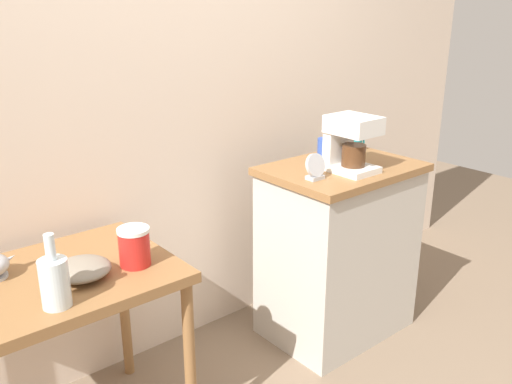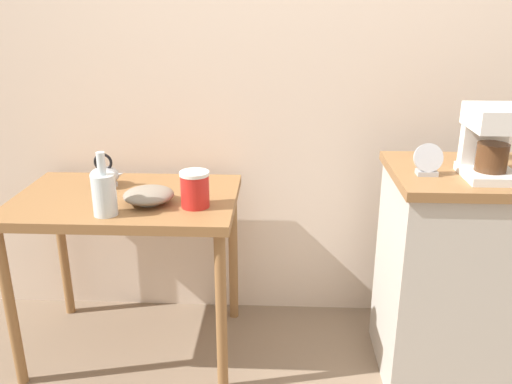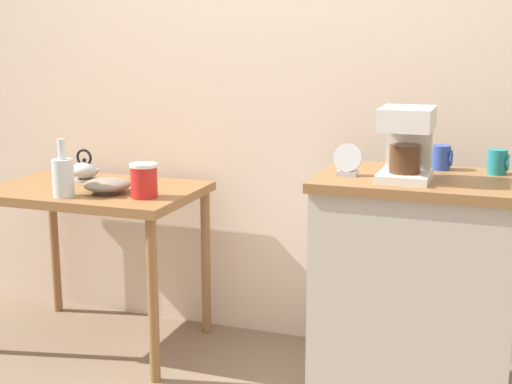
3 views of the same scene
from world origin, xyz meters
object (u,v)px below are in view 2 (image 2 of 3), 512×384
Objects in this scene: coffee_maker at (491,138)px; mug_blue at (491,147)px; bowl_stoneware at (149,195)px; teakettle at (105,176)px; glass_carafe_vase at (104,193)px; table_clock at (428,161)px; canister_enamel at (195,189)px.

coffee_maker reaches higher than mug_blue.
teakettle reaches higher than bowl_stoneware.
coffee_maker is at bearing -3.46° from bowl_stoneware.
mug_blue is at bearing 10.87° from glass_carafe_vase.
table_clock reaches higher than mug_blue.
coffee_maker is at bearing -10.43° from teakettle.
coffee_maker is 2.20× the size of table_clock.
table_clock reaches higher than glass_carafe_vase.
bowl_stoneware is 1.30× the size of teakettle.
canister_enamel is (0.43, -0.23, 0.02)m from teakettle.
teakettle is at bearing 178.69° from mug_blue.
teakettle is at bearing 152.20° from canister_enamel.
teakettle is 1.66× the size of mug_blue.
mug_blue is (1.51, 0.29, 0.12)m from glass_carafe_vase.
table_clock is (-0.21, 0.00, -0.09)m from coffee_maker.
bowl_stoneware is at bearing -173.16° from mug_blue.
coffee_maker reaches higher than bowl_stoneware.
canister_enamel is 1.21m from mug_blue.
mug_blue is 0.39m from table_clock.
glass_carafe_vase is at bearing -177.58° from table_clock.
glass_carafe_vase is 1.54m from mug_blue.
table_clock reaches higher than bowl_stoneware.
bowl_stoneware is 0.77× the size of coffee_maker.
mug_blue reaches higher than glass_carafe_vase.
teakettle is 1.56m from coffee_maker.
glass_carafe_vase is at bearing -72.18° from teakettle.
glass_carafe_vase is 2.07× the size of table_clock.
glass_carafe_vase is (-0.13, -0.12, 0.05)m from bowl_stoneware.
canister_enamel is (0.19, -0.03, 0.04)m from bowl_stoneware.
teakettle is at bearing 169.57° from coffee_maker.
mug_blue is (1.61, -0.04, 0.16)m from teakettle.
teakettle is at bearing 139.93° from bowl_stoneware.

